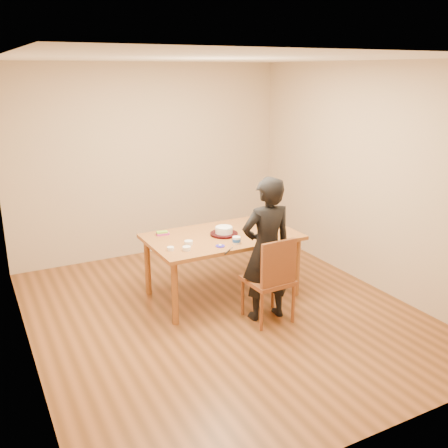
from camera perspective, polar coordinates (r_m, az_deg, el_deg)
name	(u,v)px	position (r m, az deg, el deg)	size (l,w,h in m)	color
room_shell	(208,189)	(5.47, -1.80, 4.07)	(4.00, 4.50, 2.70)	#5B3516
dining_table	(222,237)	(5.82, -0.23, -1.47)	(1.73, 1.03, 0.04)	brown
dining_chair	(268,280)	(5.36, 5.05, -6.42)	(0.46, 0.46, 0.04)	brown
cake_plate	(224,234)	(5.81, -0.01, -1.14)	(0.32, 0.32, 0.02)	red
cake	(224,230)	(5.80, -0.01, -0.72)	(0.20, 0.20, 0.06)	white
frosting_dome	(224,227)	(5.78, -0.01, -0.30)	(0.20, 0.20, 0.03)	white
frosting_tub	(236,240)	(5.51, 1.44, -1.87)	(0.09, 0.09, 0.08)	white
frosting_lid	(220,246)	(5.44, -0.44, -2.53)	(0.10, 0.10, 0.01)	#241AAB
frosting_dollop	(220,245)	(5.43, -0.44, -2.40)	(0.04, 0.04, 0.02)	white
ramekin_green	(187,248)	(5.33, -4.31, -2.80)	(0.09, 0.09, 0.04)	white
ramekin_yellow	(189,243)	(5.50, -4.08, -2.15)	(0.09, 0.09, 0.04)	white
ramekin_multi	(170,249)	(5.35, -6.14, -2.81)	(0.08, 0.08, 0.04)	white
candy_box_pink	(163,234)	(5.86, -7.02, -1.13)	(0.15, 0.07, 0.02)	#DB336A
candy_box_green	(162,232)	(5.85, -7.09, -0.93)	(0.13, 0.06, 0.02)	green
spatula	(227,252)	(5.27, 0.39, -3.21)	(0.15, 0.01, 0.01)	black
person	(267,249)	(5.27, 4.88, -2.92)	(0.57, 0.38, 1.57)	black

